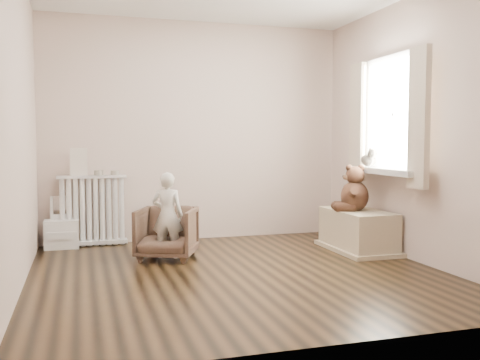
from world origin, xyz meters
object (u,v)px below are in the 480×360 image
object	(u,v)px
toy_vanity	(61,223)
teddy_bear	(355,189)
child	(167,215)
radiator	(92,211)
armchair	(167,233)
toy_bench	(358,232)
plush_cat	(368,158)

from	to	relation	value
toy_vanity	teddy_bear	size ratio (longest dim) A/B	1.18
child	teddy_bear	bearing A→B (deg)	-161.23
radiator	armchair	xyz separation A→B (m)	(0.70, -0.91, -0.13)
child	toy_bench	distance (m)	2.06
teddy_bear	radiator	bearing A→B (deg)	175.78
radiator	teddy_bear	distance (m)	2.92
radiator	plush_cat	bearing A→B (deg)	-19.99
toy_bench	plush_cat	world-z (taller)	plush_cat
plush_cat	armchair	bearing A→B (deg)	-174.22
toy_vanity	plush_cat	distance (m)	3.44
radiator	teddy_bear	xyz separation A→B (m)	(2.69, -1.10, 0.28)
radiator	plush_cat	xyz separation A→B (m)	(2.88, -1.05, 0.61)
radiator	plush_cat	distance (m)	3.12
radiator	toy_bench	bearing A→B (deg)	-21.73
child	teddy_bear	distance (m)	2.01
teddy_bear	plush_cat	distance (m)	0.38
armchair	toy_bench	xyz separation A→B (m)	(2.04, -0.18, -0.06)
radiator	child	size ratio (longest dim) A/B	0.93
toy_vanity	toy_bench	xyz separation A→B (m)	(3.07, -1.06, -0.08)
radiator	toy_vanity	xyz separation A→B (m)	(-0.33, -0.03, -0.11)
toy_vanity	toy_bench	bearing A→B (deg)	-19.06
toy_vanity	toy_bench	world-z (taller)	toy_vanity
teddy_bear	plush_cat	size ratio (longest dim) A/B	2.03
armchair	toy_bench	bearing A→B (deg)	17.71
child	armchair	bearing A→B (deg)	-67.11
toy_bench	teddy_bear	size ratio (longest dim) A/B	1.90
toy_vanity	child	distance (m)	1.40
armchair	teddy_bear	size ratio (longest dim) A/B	1.17
radiator	toy_vanity	distance (m)	0.35
child	plush_cat	size ratio (longest dim) A/B	3.56
child	plush_cat	xyz separation A→B (m)	(2.18, -0.09, 0.55)
toy_vanity	child	size ratio (longest dim) A/B	0.67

